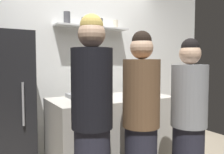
{
  "coord_description": "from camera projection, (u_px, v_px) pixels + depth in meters",
  "views": [
    {
      "loc": [
        -1.26,
        -1.93,
        1.36
      ],
      "look_at": [
        0.12,
        0.48,
        1.18
      ],
      "focal_mm": 36.77,
      "sensor_mm": 36.0,
      "label": 1
    }
  ],
  "objects": [
    {
      "name": "back_wall_assembly",
      "position": [
        79.0,
        66.0,
        3.38
      ],
      "size": [
        4.8,
        0.32,
        2.6
      ],
      "color": "white",
      "rests_on": "ground"
    },
    {
      "name": "refrigerator",
      "position": [
        2.0,
        109.0,
        2.53
      ],
      "size": [
        0.63,
        0.61,
        1.7
      ],
      "color": "black",
      "rests_on": "ground"
    },
    {
      "name": "counter",
      "position": [
        112.0,
        135.0,
        2.83
      ],
      "size": [
        1.48,
        0.74,
        0.93
      ],
      "primitive_type": "cube",
      "color": "#B7B2A8",
      "rests_on": "ground"
    },
    {
      "name": "baking_pan",
      "position": [
        82.0,
        95.0,
        2.79
      ],
      "size": [
        0.34,
        0.24,
        0.05
      ],
      "primitive_type": "cube",
      "color": "gray",
      "rests_on": "counter"
    },
    {
      "name": "utensil_holder",
      "position": [
        104.0,
        96.0,
        2.51
      ],
      "size": [
        0.09,
        0.09,
        0.22
      ],
      "color": "#B2B2B7",
      "rests_on": "counter"
    },
    {
      "name": "wine_bottle_amber_glass",
      "position": [
        147.0,
        88.0,
        2.91
      ],
      "size": [
        0.07,
        0.07,
        0.27
      ],
      "color": "#472814",
      "rests_on": "counter"
    },
    {
      "name": "wine_bottle_pale_glass",
      "position": [
        131.0,
        86.0,
        3.04
      ],
      "size": [
        0.07,
        0.07,
        0.31
      ],
      "color": "#B2BFB2",
      "rests_on": "counter"
    },
    {
      "name": "wine_bottle_green_glass",
      "position": [
        78.0,
        94.0,
        2.32
      ],
      "size": [
        0.07,
        0.07,
        0.28
      ],
      "color": "#19471E",
      "rests_on": "counter"
    },
    {
      "name": "wine_bottle_dark_glass",
      "position": [
        84.0,
        91.0,
        2.48
      ],
      "size": [
        0.07,
        0.07,
        0.33
      ],
      "color": "black",
      "rests_on": "counter"
    },
    {
      "name": "water_bottle_plastic",
      "position": [
        147.0,
        89.0,
        2.78
      ],
      "size": [
        0.08,
        0.08,
        0.23
      ],
      "color": "silver",
      "rests_on": "counter"
    },
    {
      "name": "person_brown_jacket",
      "position": [
        141.0,
        122.0,
        2.1
      ],
      "size": [
        0.34,
        0.34,
        1.64
      ],
      "rotation": [
        0.0,
        0.0,
        3.12
      ],
      "color": "#262633",
      "rests_on": "ground"
    },
    {
      "name": "person_grey_hoodie",
      "position": [
        189.0,
        123.0,
        2.21
      ],
      "size": [
        0.34,
        0.34,
        1.59
      ],
      "rotation": [
        0.0,
        0.0,
        4.44
      ],
      "color": "#262633",
      "rests_on": "ground"
    },
    {
      "name": "person_blonde",
      "position": [
        92.0,
        122.0,
        1.89
      ],
      "size": [
        0.34,
        0.34,
        1.75
      ],
      "rotation": [
        0.0,
        0.0,
        3.39
      ],
      "color": "#262633",
      "rests_on": "ground"
    }
  ]
}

